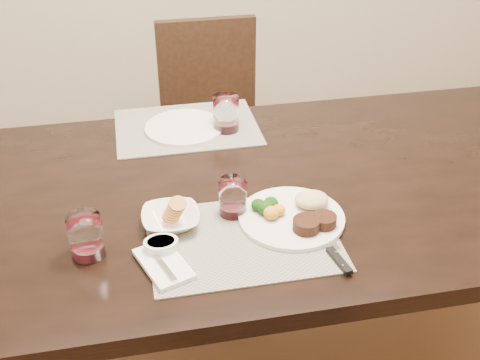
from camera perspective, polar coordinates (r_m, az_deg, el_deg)
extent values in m
cube|color=black|center=(1.70, 2.18, -1.15)|extent=(2.00, 1.00, 0.05)
cube|color=black|center=(2.56, 20.21, -0.69)|extent=(0.08, 0.08, 0.70)
cube|color=black|center=(2.56, -2.34, 3.69)|extent=(0.42, 0.42, 0.04)
cube|color=black|center=(2.51, -5.60, -3.16)|extent=(0.04, 0.04, 0.41)
cube|color=black|center=(2.56, 2.41, -2.24)|extent=(0.04, 0.04, 0.41)
cube|color=black|center=(2.81, -6.46, 1.04)|extent=(0.04, 0.04, 0.41)
cube|color=black|center=(2.86, 0.73, 1.80)|extent=(0.04, 0.04, 0.41)
cube|color=black|center=(2.63, -3.15, 10.34)|extent=(0.42, 0.04, 0.45)
cube|color=gray|center=(1.48, 0.29, -5.62)|extent=(0.46, 0.34, 0.00)
cube|color=gray|center=(1.99, -5.07, 5.03)|extent=(0.46, 0.34, 0.00)
cylinder|color=silver|center=(1.54, 4.89, -3.56)|extent=(0.27, 0.27, 0.01)
cylinder|color=black|center=(1.49, 6.30, -4.23)|extent=(0.07, 0.07, 0.03)
cylinder|color=black|center=(1.51, 7.96, -3.81)|extent=(0.06, 0.06, 0.03)
ellipsoid|color=tan|center=(1.57, 6.81, -1.85)|extent=(0.09, 0.08, 0.04)
ellipsoid|color=#15420C|center=(1.53, 2.42, -2.62)|extent=(0.04, 0.04, 0.03)
ellipsoid|color=orange|center=(1.52, 2.99, -3.12)|extent=(0.04, 0.04, 0.03)
cube|color=white|center=(1.41, -7.26, -7.91)|extent=(0.14, 0.18, 0.01)
cube|color=silver|center=(1.39, -7.21, -8.15)|extent=(0.05, 0.11, 0.00)
cube|color=silver|center=(1.45, -7.26, -6.23)|extent=(0.03, 0.05, 0.00)
cube|color=silver|center=(1.50, 7.99, -5.08)|extent=(0.04, 0.13, 0.00)
cube|color=black|center=(1.42, 9.38, -7.55)|extent=(0.04, 0.10, 0.01)
imported|color=silver|center=(1.52, -6.58, -3.68)|extent=(0.15, 0.15, 0.04)
cylinder|color=#BA733A|center=(1.51, -6.64, -2.93)|extent=(0.04, 0.05, 0.04)
cylinder|color=silver|center=(1.44, -7.48, -6.25)|extent=(0.08, 0.08, 0.03)
cylinder|color=#0D3D0F|center=(1.43, -7.51, -5.92)|extent=(0.07, 0.07, 0.01)
cube|color=silver|center=(1.47, -7.75, -4.02)|extent=(0.01, 0.05, 0.04)
cylinder|color=white|center=(1.54, -0.69, -1.63)|extent=(0.07, 0.07, 0.10)
cylinder|color=#32040A|center=(1.56, -0.68, -2.76)|extent=(0.06, 0.06, 0.02)
cylinder|color=silver|center=(1.97, -5.33, 4.99)|extent=(0.25, 0.25, 0.01)
cylinder|color=white|center=(1.93, -1.34, 6.34)|extent=(0.08, 0.08, 0.12)
cylinder|color=#32040A|center=(1.95, -1.32, 5.19)|extent=(0.07, 0.07, 0.03)
cylinder|color=white|center=(1.45, -14.40, -5.18)|extent=(0.08, 0.08, 0.11)
cylinder|color=#32040A|center=(1.47, -14.18, -6.44)|extent=(0.07, 0.07, 0.03)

